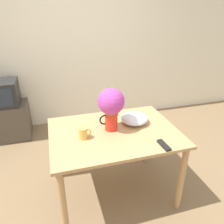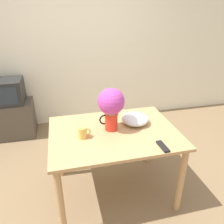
% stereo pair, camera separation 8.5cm
% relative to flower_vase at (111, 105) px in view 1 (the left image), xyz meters
% --- Properties ---
extents(ground_plane, '(12.00, 12.00, 0.00)m').
position_rel_flower_vase_xyz_m(ground_plane, '(-0.12, -0.05, -1.04)').
color(ground_plane, '#7F6647').
extents(wall_back, '(8.00, 0.05, 2.60)m').
position_rel_flower_vase_xyz_m(wall_back, '(-0.12, 1.82, 0.26)').
color(wall_back, '#EDE5CC').
rests_on(wall_back, ground_plane).
extents(table, '(1.25, 0.92, 0.78)m').
position_rel_flower_vase_xyz_m(table, '(0.02, -0.05, -0.37)').
color(table, tan).
rests_on(table, ground_plane).
extents(flower_vase, '(0.26, 0.26, 0.43)m').
position_rel_flower_vase_xyz_m(flower_vase, '(0.00, 0.00, 0.00)').
color(flower_vase, red).
rests_on(flower_vase, table).
extents(coffee_mug, '(0.12, 0.08, 0.11)m').
position_rel_flower_vase_xyz_m(coffee_mug, '(-0.29, -0.09, -0.21)').
color(coffee_mug, gold).
rests_on(coffee_mug, table).
extents(white_bowl, '(0.28, 0.28, 0.11)m').
position_rel_flower_vase_xyz_m(white_bowl, '(0.27, 0.06, -0.21)').
color(white_bowl, silver).
rests_on(white_bowl, table).
extents(remote_control, '(0.06, 0.17, 0.02)m').
position_rel_flower_vase_xyz_m(remote_control, '(0.37, -0.41, -0.26)').
color(remote_control, black).
rests_on(remote_control, table).
extents(tv_stand, '(0.66, 0.45, 0.57)m').
position_rel_flower_vase_xyz_m(tv_stand, '(-1.25, 1.50, -0.76)').
color(tv_stand, '#4C4238').
rests_on(tv_stand, ground_plane).
extents(tv_set, '(0.48, 0.44, 0.36)m').
position_rel_flower_vase_xyz_m(tv_set, '(-1.25, 1.50, -0.30)').
color(tv_set, black).
rests_on(tv_set, tv_stand).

